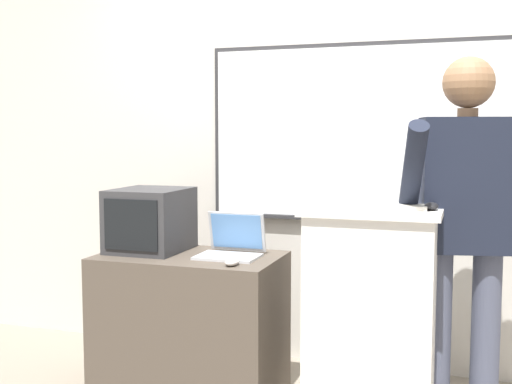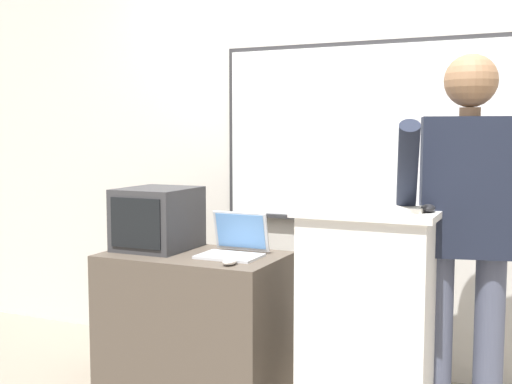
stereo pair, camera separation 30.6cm
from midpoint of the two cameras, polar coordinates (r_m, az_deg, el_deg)
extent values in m
cube|color=beige|center=(3.73, 5.31, 5.32)|extent=(6.40, 0.12, 2.71)
cube|color=#2D2D30|center=(3.63, 7.79, 5.22)|extent=(1.87, 0.02, 1.01)
cube|color=white|center=(3.62, 7.78, 5.22)|extent=(1.82, 0.02, 0.96)
cube|color=#2D2D30|center=(3.64, 7.63, -2.54)|extent=(1.64, 0.04, 0.02)
cube|color=silver|center=(3.02, 7.37, -11.24)|extent=(0.56, 0.45, 0.99)
cube|color=silver|center=(2.91, 7.49, -1.61)|extent=(0.61, 0.49, 0.03)
cube|color=#4C4238|center=(3.38, -8.48, -11.68)|extent=(0.91, 0.55, 0.73)
cylinder|color=#474C60|center=(3.12, 13.03, -12.47)|extent=(0.13, 0.13, 0.81)
cylinder|color=#474C60|center=(3.16, 17.08, -12.37)|extent=(0.13, 0.13, 0.81)
cube|color=black|center=(3.00, 15.40, 0.61)|extent=(0.44, 0.30, 0.61)
cylinder|color=#8C6647|center=(2.99, 15.55, 6.81)|extent=(0.09, 0.09, 0.04)
sphere|color=#8C6647|center=(3.00, 15.61, 9.39)|extent=(0.23, 0.23, 0.23)
cylinder|color=black|center=(2.79, 10.65, 1.12)|extent=(0.18, 0.43, 0.51)
cube|color=#B7BABF|center=(3.19, -5.29, -5.77)|extent=(0.30, 0.22, 0.01)
cube|color=#B7BABF|center=(3.29, -4.37, -3.54)|extent=(0.30, 0.06, 0.20)
cube|color=#598CCC|center=(3.28, -4.42, -3.53)|extent=(0.27, 0.04, 0.18)
cube|color=beige|center=(2.85, 7.55, -1.26)|extent=(0.45, 0.13, 0.02)
ellipsoid|color=silver|center=(3.01, -5.08, -6.24)|extent=(0.06, 0.10, 0.03)
ellipsoid|color=black|center=(2.82, 12.37, -1.26)|extent=(0.06, 0.10, 0.03)
cube|color=#333335|center=(3.43, -11.90, -2.44)|extent=(0.36, 0.41, 0.33)
cube|color=black|center=(3.26, -13.75, -2.89)|extent=(0.29, 0.01, 0.25)
camera|label=1|loc=(0.15, -92.86, -0.27)|focal=45.00mm
camera|label=2|loc=(0.15, 87.14, 0.27)|focal=45.00mm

